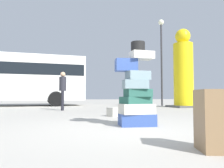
{
  "coord_description": "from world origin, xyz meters",
  "views": [
    {
      "loc": [
        -1.42,
        -4.01,
        0.6
      ],
      "look_at": [
        0.34,
        2.12,
        0.96
      ],
      "focal_mm": 35.81,
      "sensor_mm": 36.0,
      "label": 1
    }
  ],
  "objects_px": {
    "suitcase_slate_white_trunk": "(139,113)",
    "yellow_dummy_statue": "(183,72)",
    "person_bearded_onlooker": "(63,87)",
    "suitcase_cream_left_side": "(118,112)",
    "lamp_post": "(161,48)",
    "suitcase_brown_foreground_near": "(213,120)",
    "suitcase_tower": "(136,93)"
  },
  "relations": [
    {
      "from": "suitcase_brown_foreground_near",
      "to": "lamp_post",
      "type": "height_order",
      "value": "lamp_post"
    },
    {
      "from": "person_bearded_onlooker",
      "to": "yellow_dummy_statue",
      "type": "xyz_separation_m",
      "value": [
        6.63,
        0.93,
        0.96
      ]
    },
    {
      "from": "suitcase_tower",
      "to": "lamp_post",
      "type": "bearing_deg",
      "value": 58.38
    },
    {
      "from": "suitcase_brown_foreground_near",
      "to": "lamp_post",
      "type": "xyz_separation_m",
      "value": [
        5.34,
        10.89,
        3.39
      ]
    },
    {
      "from": "suitcase_brown_foreground_near",
      "to": "suitcase_slate_white_trunk",
      "type": "bearing_deg",
      "value": 98.13
    },
    {
      "from": "suitcase_slate_white_trunk",
      "to": "yellow_dummy_statue",
      "type": "bearing_deg",
      "value": 35.65
    },
    {
      "from": "suitcase_slate_white_trunk",
      "to": "suitcase_cream_left_side",
      "type": "relative_size",
      "value": 1.09
    },
    {
      "from": "lamp_post",
      "to": "suitcase_tower",
      "type": "bearing_deg",
      "value": -121.62
    },
    {
      "from": "suitcase_brown_foreground_near",
      "to": "lamp_post",
      "type": "relative_size",
      "value": 0.12
    },
    {
      "from": "yellow_dummy_statue",
      "to": "lamp_post",
      "type": "distance_m",
      "value": 2.81
    },
    {
      "from": "suitcase_brown_foreground_near",
      "to": "yellow_dummy_statue",
      "type": "xyz_separation_m",
      "value": [
        5.49,
        8.72,
        1.62
      ]
    },
    {
      "from": "suitcase_brown_foreground_near",
      "to": "yellow_dummy_statue",
      "type": "height_order",
      "value": "yellow_dummy_statue"
    },
    {
      "from": "suitcase_slate_white_trunk",
      "to": "yellow_dummy_statue",
      "type": "xyz_separation_m",
      "value": [
        4.77,
        4.97,
        1.83
      ]
    },
    {
      "from": "suitcase_brown_foreground_near",
      "to": "person_bearded_onlooker",
      "type": "distance_m",
      "value": 7.9
    },
    {
      "from": "suitcase_tower",
      "to": "suitcase_brown_foreground_near",
      "type": "relative_size",
      "value": 2.57
    },
    {
      "from": "suitcase_cream_left_side",
      "to": "lamp_post",
      "type": "height_order",
      "value": "lamp_post"
    },
    {
      "from": "suitcase_tower",
      "to": "suitcase_slate_white_trunk",
      "type": "height_order",
      "value": "suitcase_tower"
    },
    {
      "from": "person_bearded_onlooker",
      "to": "lamp_post",
      "type": "height_order",
      "value": "lamp_post"
    },
    {
      "from": "person_bearded_onlooker",
      "to": "yellow_dummy_statue",
      "type": "height_order",
      "value": "yellow_dummy_statue"
    },
    {
      "from": "suitcase_tower",
      "to": "suitcase_cream_left_side",
      "type": "distance_m",
      "value": 2.33
    },
    {
      "from": "person_bearded_onlooker",
      "to": "suitcase_brown_foreground_near",
      "type": "bearing_deg",
      "value": 14.28
    },
    {
      "from": "person_bearded_onlooker",
      "to": "suitcase_slate_white_trunk",
      "type": "bearing_deg",
      "value": 30.72
    },
    {
      "from": "yellow_dummy_statue",
      "to": "suitcase_brown_foreground_near",
      "type": "bearing_deg",
      "value": -122.21
    },
    {
      "from": "suitcase_tower",
      "to": "person_bearded_onlooker",
      "type": "relative_size",
      "value": 1.04
    },
    {
      "from": "suitcase_slate_white_trunk",
      "to": "suitcase_brown_foreground_near",
      "type": "distance_m",
      "value": 3.83
    },
    {
      "from": "suitcase_brown_foreground_near",
      "to": "person_bearded_onlooker",
      "type": "height_order",
      "value": "person_bearded_onlooker"
    },
    {
      "from": "suitcase_brown_foreground_near",
      "to": "yellow_dummy_statue",
      "type": "distance_m",
      "value": 10.43
    },
    {
      "from": "suitcase_tower",
      "to": "suitcase_brown_foreground_near",
      "type": "xyz_separation_m",
      "value": [
        0.0,
        -2.22,
        -0.33
      ]
    },
    {
      "from": "yellow_dummy_statue",
      "to": "suitcase_slate_white_trunk",
      "type": "bearing_deg",
      "value": -133.85
    },
    {
      "from": "suitcase_brown_foreground_near",
      "to": "person_bearded_onlooker",
      "type": "bearing_deg",
      "value": 117.34
    },
    {
      "from": "suitcase_slate_white_trunk",
      "to": "lamp_post",
      "type": "xyz_separation_m",
      "value": [
        4.62,
        7.14,
        3.6
      ]
    },
    {
      "from": "suitcase_tower",
      "to": "person_bearded_onlooker",
      "type": "bearing_deg",
      "value": 101.54
    }
  ]
}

